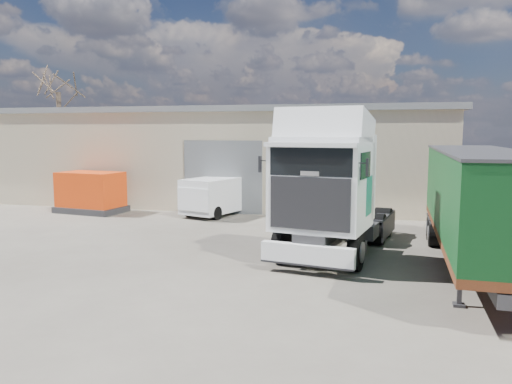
% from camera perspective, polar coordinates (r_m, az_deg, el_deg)
% --- Properties ---
extents(ground, '(120.00, 120.00, 0.00)m').
position_cam_1_polar(ground, '(15.03, -7.85, -8.67)').
color(ground, '#2A2722').
rests_on(ground, ground).
extents(warehouse, '(30.60, 12.60, 5.42)m').
position_cam_1_polar(warehouse, '(31.60, -7.51, 4.36)').
color(warehouse, beige).
rests_on(warehouse, ground).
extents(bare_tree, '(4.00, 4.00, 9.60)m').
position_cam_1_polar(bare_tree, '(40.99, -21.73, 11.86)').
color(bare_tree, '#382B21').
rests_on(bare_tree, ground).
extents(tractor_unit, '(3.88, 7.40, 4.74)m').
position_cam_1_polar(tractor_unit, '(16.05, 8.46, -0.43)').
color(tractor_unit, black).
rests_on(tractor_unit, ground).
extents(box_trailer, '(2.66, 10.63, 3.51)m').
position_cam_1_polar(box_trailer, '(15.69, 24.02, -0.58)').
color(box_trailer, '#2D2D30').
rests_on(box_trailer, ground).
extents(panel_van, '(3.10, 4.77, 1.81)m').
position_cam_1_polar(panel_van, '(24.45, -4.25, -0.38)').
color(panel_van, black).
rests_on(panel_van, ground).
extents(orange_skip, '(3.51, 2.49, 2.03)m').
position_cam_1_polar(orange_skip, '(26.33, -18.35, -0.31)').
color(orange_skip, '#2D2D30').
rests_on(orange_skip, ground).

